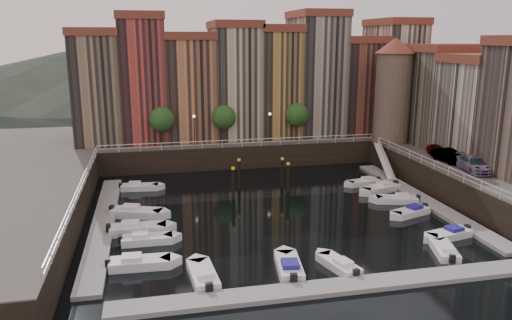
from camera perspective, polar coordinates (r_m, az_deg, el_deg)
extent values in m
plane|color=black|center=(50.44, 1.78, -5.60)|extent=(200.00, 200.00, 0.00)
cube|color=black|center=(74.65, -3.02, 1.99)|extent=(80.00, 20.00, 3.00)
cube|color=gray|center=(48.32, -17.05, -6.89)|extent=(2.00, 28.00, 0.35)
cube|color=gray|center=(55.54, 18.54, -4.30)|extent=(2.00, 28.00, 0.35)
cube|color=gray|center=(35.47, 8.62, -14.20)|extent=(30.00, 2.00, 0.35)
cone|color=#2D382D|center=(157.54, -19.16, 9.48)|extent=(80.00, 80.00, 14.00)
cone|color=#2D382D|center=(157.23, -6.25, 10.87)|extent=(100.00, 100.00, 18.00)
cone|color=#2D382D|center=(164.81, 6.16, 9.96)|extent=(70.00, 70.00, 12.00)
cube|color=#816E52|center=(70.28, -17.55, 7.65)|extent=(6.00, 10.00, 14.00)
cube|color=brown|center=(69.96, -18.00, 13.76)|extent=(6.30, 10.30, 1.00)
cube|color=#AB3D35|center=(69.90, -12.74, 8.74)|extent=(5.80, 10.00, 16.00)
cube|color=brown|center=(69.72, -13.12, 15.71)|extent=(6.10, 10.30, 1.00)
cube|color=#B7754B|center=(70.23, -7.62, 7.95)|extent=(6.50, 10.00, 13.50)
cube|color=brown|center=(69.89, -7.81, 13.88)|extent=(6.80, 10.30, 1.00)
cube|color=#C5B58B|center=(70.96, -2.46, 8.73)|extent=(6.20, 10.00, 15.00)
cube|color=brown|center=(70.71, -2.53, 15.20)|extent=(6.50, 10.30, 1.00)
cube|color=#B08540|center=(72.21, 2.21, 8.62)|extent=(5.60, 10.00, 14.50)
cube|color=brown|center=(71.93, 2.27, 14.78)|extent=(5.90, 10.30, 1.00)
cube|color=gray|center=(73.84, 6.79, 9.43)|extent=(6.40, 10.00, 16.50)
cube|color=brown|center=(73.71, 6.99, 16.22)|extent=(6.70, 10.30, 1.00)
cube|color=brown|center=(76.22, 11.21, 8.07)|extent=(6.00, 10.00, 13.00)
cube|color=brown|center=(75.88, 11.47, 13.34)|extent=(6.30, 10.30, 1.00)
cube|color=beige|center=(78.65, 15.29, 8.94)|extent=(5.90, 10.00, 15.50)
cube|color=brown|center=(78.46, 15.68, 14.94)|extent=(6.20, 10.30, 1.00)
cube|color=#6E6453|center=(69.94, 21.02, 6.52)|extent=(9.00, 8.00, 12.00)
cube|color=brown|center=(69.53, 21.49, 11.84)|extent=(9.30, 8.30, 1.00)
cube|color=#BDB2A6|center=(63.51, 24.88, 5.06)|extent=(9.00, 8.00, 11.00)
cube|color=brown|center=(63.02, 25.44, 10.45)|extent=(9.30, 8.30, 1.00)
cylinder|color=#6B5B4C|center=(68.82, 15.31, 6.84)|extent=(4.60, 4.60, 12.00)
cone|color=brown|center=(68.39, 15.68, 12.50)|extent=(5.20, 5.20, 2.00)
cylinder|color=black|center=(65.59, -10.61, 2.53)|extent=(0.30, 0.30, 2.40)
sphere|color=#1E4719|center=(65.17, -10.70, 4.60)|extent=(3.20, 3.20, 3.20)
cylinder|color=black|center=(66.26, -3.67, 2.85)|extent=(0.30, 0.30, 2.40)
sphere|color=#1E4719|center=(65.85, -3.71, 4.90)|extent=(3.20, 3.20, 3.20)
cylinder|color=black|center=(68.43, 4.65, 3.18)|extent=(0.30, 0.30, 2.40)
sphere|color=#1E4719|center=(68.03, 4.69, 5.17)|extent=(3.20, 3.20, 3.20)
cylinder|color=black|center=(64.68, -7.06, 3.22)|extent=(0.12, 0.12, 4.00)
sphere|color=#FFD88C|center=(64.34, -7.11, 4.97)|extent=(0.36, 0.36, 0.36)
cylinder|color=black|center=(66.29, 1.59, 3.58)|extent=(0.12, 0.12, 4.00)
sphere|color=#FFD88C|center=(65.97, 1.60, 5.29)|extent=(0.36, 0.36, 0.36)
cube|color=white|center=(64.51, -1.62, 2.35)|extent=(36.00, 0.08, 0.08)
cube|color=white|center=(64.60, -1.62, 1.95)|extent=(36.00, 0.06, 0.06)
cube|color=white|center=(55.47, 20.43, -0.42)|extent=(0.08, 34.00, 0.08)
cube|color=white|center=(55.58, 20.39, -0.87)|extent=(0.06, 34.00, 0.06)
cube|color=white|center=(47.37, -19.53, -2.69)|extent=(0.08, 34.00, 0.08)
cube|color=white|center=(47.49, -19.49, -3.21)|extent=(0.06, 34.00, 0.06)
cube|color=white|center=(64.81, 14.44, -0.03)|extent=(2.78, 8.26, 2.81)
cube|color=white|center=(64.70, 14.47, 0.40)|extent=(1.93, 8.32, 3.65)
cylinder|color=black|center=(53.14, -2.61, -2.89)|extent=(0.32, 0.32, 3.60)
cylinder|color=yellow|center=(52.64, -2.64, -0.96)|extent=(0.36, 0.36, 0.25)
cylinder|color=black|center=(56.70, -1.95, -1.81)|extent=(0.32, 0.32, 3.60)
cylinder|color=yellow|center=(56.23, -1.96, 0.01)|extent=(0.36, 0.36, 0.25)
cylinder|color=black|center=(55.15, 3.68, -2.28)|extent=(0.32, 0.32, 3.60)
cylinder|color=yellow|center=(54.66, 3.71, -0.42)|extent=(0.36, 0.36, 0.25)
cylinder|color=black|center=(57.32, 3.01, -1.65)|extent=(0.32, 0.32, 3.60)
cylinder|color=yellow|center=(56.86, 3.03, 0.15)|extent=(0.36, 0.36, 0.25)
cube|color=white|center=(39.08, -13.09, -11.45)|extent=(4.56, 1.94, 0.76)
cube|color=white|center=(38.94, -14.04, -10.86)|extent=(1.48, 1.29, 0.51)
cube|color=black|center=(39.21, -16.59, -11.18)|extent=(0.38, 0.53, 0.71)
cube|color=white|center=(43.25, -12.32, -8.90)|extent=(4.20, 1.67, 0.71)
cube|color=white|center=(43.11, -13.11, -8.41)|extent=(1.34, 1.16, 0.48)
cube|color=black|center=(43.28, -15.26, -8.72)|extent=(0.34, 0.48, 0.67)
cube|color=white|center=(45.49, -13.30, -7.74)|extent=(4.89, 2.02, 0.82)
cube|color=white|center=(45.36, -14.17, -7.19)|extent=(1.58, 1.37, 0.55)
cube|color=black|center=(45.62, -16.51, -7.52)|extent=(0.40, 0.56, 0.77)
cube|color=white|center=(49.57, -13.44, -5.93)|extent=(5.19, 3.40, 0.83)
cube|color=white|center=(49.65, -14.18, -5.34)|extent=(1.90, 1.77, 0.55)
cube|color=black|center=(50.42, -16.16, -5.44)|extent=(0.55, 0.65, 0.77)
cube|color=white|center=(58.04, -13.13, -3.06)|extent=(4.22, 2.01, 0.69)
cube|color=white|center=(57.99, -13.70, -2.68)|extent=(1.41, 1.25, 0.46)
cube|color=black|center=(58.28, -15.23, -2.88)|extent=(0.37, 0.50, 0.65)
cube|color=white|center=(46.37, 21.17, -7.98)|extent=(4.35, 2.46, 0.70)
cube|color=navy|center=(46.61, 21.70, -7.36)|extent=(1.52, 1.38, 0.47)
cube|color=black|center=(47.79, 23.00, -7.20)|extent=(0.42, 0.53, 0.65)
cube|color=white|center=(50.86, 17.23, -5.74)|extent=(4.30, 2.80, 0.68)
cube|color=navy|center=(51.13, 17.67, -5.19)|extent=(1.57, 1.46, 0.46)
cube|color=black|center=(52.32, 18.77, -5.05)|extent=(0.45, 0.54, 0.64)
cube|color=white|center=(54.22, 15.77, -4.41)|extent=(4.47, 2.73, 0.71)
cube|color=white|center=(54.22, 16.39, -3.98)|extent=(1.60, 1.47, 0.48)
cube|color=black|center=(54.64, 18.04, -4.17)|extent=(0.45, 0.55, 0.67)
cube|color=white|center=(57.48, 14.01, -3.24)|extent=(4.90, 3.18, 0.78)
cube|color=white|center=(57.79, 14.47, -2.70)|extent=(1.78, 1.66, 0.52)
cube|color=black|center=(59.09, 15.66, -2.62)|extent=(0.51, 0.61, 0.73)
cube|color=white|center=(59.72, 12.21, -2.55)|extent=(4.02, 2.05, 0.66)
cube|color=white|center=(59.90, 12.65, -2.13)|extent=(1.37, 1.22, 0.44)
cube|color=black|center=(60.76, 13.81, -2.14)|extent=(0.37, 0.48, 0.61)
cube|color=white|center=(36.52, -6.10, -13.02)|extent=(2.05, 4.59, 0.76)
cube|color=white|center=(35.78, -5.93, -12.80)|extent=(1.32, 1.51, 0.51)
cube|color=black|center=(34.36, -5.38, -14.35)|extent=(0.53, 0.39, 0.71)
cube|color=white|center=(37.69, 3.77, -12.08)|extent=(2.32, 4.67, 0.76)
cube|color=navy|center=(36.95, 3.92, -11.86)|extent=(1.40, 1.58, 0.51)
cube|color=black|center=(35.50, 4.32, -13.35)|extent=(0.55, 0.42, 0.71)
cube|color=white|center=(38.46, 9.40, -11.76)|extent=(2.51, 4.16, 0.66)
cube|color=white|center=(37.92, 9.92, -11.50)|extent=(1.36, 1.48, 0.44)
cube|color=black|center=(36.95, 11.37, -12.58)|extent=(0.51, 0.42, 0.62)
cube|color=white|center=(43.04, 20.69, -9.65)|extent=(2.60, 4.24, 0.68)
cube|color=white|center=(42.40, 20.94, -9.43)|extent=(1.40, 1.52, 0.45)
cube|color=black|center=(41.13, 21.51, -10.48)|extent=(0.52, 0.43, 0.63)
imported|color=gray|center=(63.05, 20.08, 0.97)|extent=(2.15, 4.12, 1.34)
imported|color=gray|center=(60.23, 21.10, 0.38)|extent=(1.87, 4.57, 1.47)
imported|color=gray|center=(57.03, 23.59, -0.53)|extent=(2.98, 5.58, 1.54)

